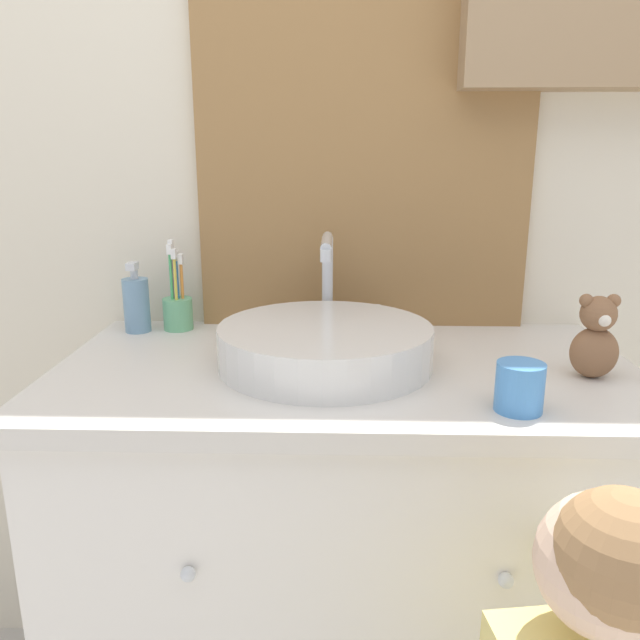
{
  "coord_description": "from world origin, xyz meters",
  "views": [
    {
      "loc": [
        -0.02,
        -0.82,
        1.27
      ],
      "look_at": [
        -0.05,
        0.25,
        0.98
      ],
      "focal_mm": 35.0,
      "sensor_mm": 36.0,
      "label": 1
    }
  ],
  "objects_px": {
    "sink_basin": "(326,343)",
    "soap_dispenser": "(136,304)",
    "teddy_bear": "(596,339)",
    "drinking_cup": "(520,387)",
    "toothbrush_holder": "(178,308)"
  },
  "relations": [
    {
      "from": "sink_basin",
      "to": "soap_dispenser",
      "type": "relative_size",
      "value": 2.87
    },
    {
      "from": "sink_basin",
      "to": "teddy_bear",
      "type": "distance_m",
      "value": 0.48
    },
    {
      "from": "sink_basin",
      "to": "drinking_cup",
      "type": "xyz_separation_m",
      "value": [
        0.3,
        -0.21,
        -0.0
      ]
    },
    {
      "from": "soap_dispenser",
      "to": "teddy_bear",
      "type": "xyz_separation_m",
      "value": [
        0.9,
        -0.27,
        0.01
      ]
    },
    {
      "from": "sink_basin",
      "to": "teddy_bear",
      "type": "height_order",
      "value": "sink_basin"
    },
    {
      "from": "toothbrush_holder",
      "to": "soap_dispenser",
      "type": "relative_size",
      "value": 1.28
    },
    {
      "from": "toothbrush_holder",
      "to": "teddy_bear",
      "type": "relative_size",
      "value": 1.33
    },
    {
      "from": "soap_dispenser",
      "to": "teddy_bear",
      "type": "height_order",
      "value": "soap_dispenser"
    },
    {
      "from": "sink_basin",
      "to": "soap_dispenser",
      "type": "height_order",
      "value": "sink_basin"
    },
    {
      "from": "soap_dispenser",
      "to": "drinking_cup",
      "type": "xyz_separation_m",
      "value": [
        0.73,
        -0.42,
        -0.02
      ]
    },
    {
      "from": "sink_basin",
      "to": "teddy_bear",
      "type": "xyz_separation_m",
      "value": [
        0.48,
        -0.05,
        0.03
      ]
    },
    {
      "from": "drinking_cup",
      "to": "soap_dispenser",
      "type": "bearing_deg",
      "value": 149.73
    },
    {
      "from": "teddy_bear",
      "to": "drinking_cup",
      "type": "xyz_separation_m",
      "value": [
        -0.17,
        -0.16,
        -0.03
      ]
    },
    {
      "from": "sink_basin",
      "to": "drinking_cup",
      "type": "height_order",
      "value": "sink_basin"
    },
    {
      "from": "toothbrush_holder",
      "to": "drinking_cup",
      "type": "height_order",
      "value": "toothbrush_holder"
    }
  ]
}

